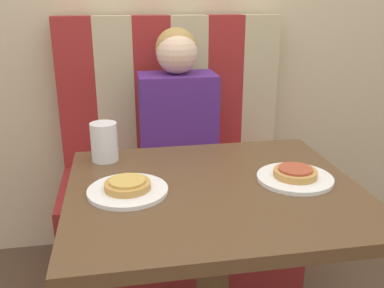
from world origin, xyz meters
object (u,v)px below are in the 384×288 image
Objects in this scene: plate_right at (295,178)px; drinking_cup at (104,142)px; plate_left at (128,191)px; person at (178,109)px; pizza_right at (295,173)px; pizza_left at (127,185)px.

drinking_cup reaches higher than plate_right.
drinking_cup is at bearing 103.65° from plate_left.
person is 0.75m from pizza_right.
plate_right is at bearing 0.00° from plate_left.
person is 0.76m from plate_left.
plate_left is 0.48m from plate_right.
pizza_left is (-0.24, -0.71, -0.02)m from person.
person is 5.24× the size of pizza_right.
plate_right is 1.75× the size of pizza_left.
person is 0.55m from drinking_cup.
person is 0.75m from pizza_left.
pizza_left is 0.48m from pizza_right.
person is 2.99× the size of plate_right.
plate_right is 0.48m from pizza_left.
plate_left and plate_right have the same top height.
pizza_right is (0.48, 0.00, 0.02)m from plate_left.
person is 5.23× the size of drinking_cup.
plate_left is at bearing -108.65° from person.
plate_right is 0.61m from drinking_cup.
plate_right is at bearing 0.00° from pizza_left.
pizza_left is 0.27m from drinking_cup.
plate_right is at bearing -25.60° from drinking_cup.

